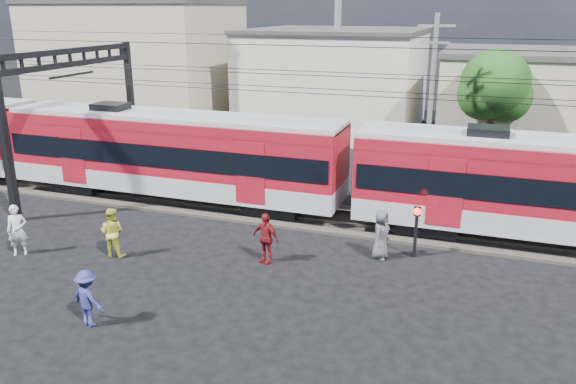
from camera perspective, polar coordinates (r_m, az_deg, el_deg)
name	(u,v)px	position (r m, az deg, el deg)	size (l,w,h in m)	color
ground	(182,294)	(18.58, -10.72, -10.12)	(120.00, 120.00, 0.00)	black
track_bed	(271,211)	(25.15, -1.76, -1.93)	(70.00, 3.40, 0.12)	#2D2823
rail_near	(265,214)	(24.46, -2.39, -2.24)	(70.00, 0.12, 0.12)	#59544C
rail_far	(277,203)	(25.77, -1.17, -1.14)	(70.00, 0.12, 0.12)	#59544C
commuter_train	(177,152)	(26.40, -11.20, 4.01)	(50.30, 3.08, 4.17)	black
catenary	(97,88)	(28.15, -18.82, 9.95)	(70.00, 9.30, 7.52)	black
building_west	(139,63)	(45.97, -14.94, 12.54)	(14.28, 10.20, 9.30)	tan
building_midwest	(336,79)	(42.66, 4.92, 11.32)	(12.24, 12.24, 7.30)	beige
utility_pole_mid	(431,95)	(29.45, 14.34, 9.48)	(1.80, 0.24, 8.50)	slate
tree_near	(498,88)	(32.40, 20.58, 9.87)	(3.82, 3.64, 6.72)	#382619
pedestrian_a	(17,230)	(22.90, -25.80, -3.50)	(0.70, 0.46, 1.91)	silver
pedestrian_b	(112,232)	(21.49, -17.43, -3.92)	(0.90, 0.70, 1.86)	gold
pedestrian_c	(88,298)	(17.21, -19.68, -10.13)	(1.11, 0.64, 1.71)	navy
pedestrian_d	(266,238)	(20.02, -2.30, -4.68)	(1.10, 0.46, 1.87)	maroon
pedestrian_e	(381,234)	(20.59, 9.43, -4.28)	(0.91, 0.59, 1.85)	#4A494E
crossing_signal	(417,222)	(20.77, 12.93, -3.01)	(0.29, 0.29, 1.97)	black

